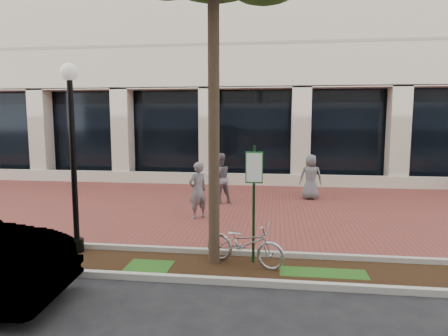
# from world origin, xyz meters

# --- Properties ---
(ground) EXTENTS (120.00, 120.00, 0.00)m
(ground) POSITION_xyz_m (0.00, 0.00, 0.00)
(ground) COLOR black
(ground) RESTS_ON ground
(brick_plaza) EXTENTS (40.00, 9.00, 0.01)m
(brick_plaza) POSITION_xyz_m (0.00, 0.00, 0.01)
(brick_plaza) COLOR brown
(brick_plaza) RESTS_ON ground
(planting_strip) EXTENTS (40.00, 1.50, 0.01)m
(planting_strip) POSITION_xyz_m (0.00, -5.25, 0.01)
(planting_strip) COLOR black
(planting_strip) RESTS_ON ground
(curb_plaza_side) EXTENTS (40.00, 0.12, 0.12)m
(curb_plaza_side) POSITION_xyz_m (0.00, -4.50, 0.06)
(curb_plaza_side) COLOR #A6A59C
(curb_plaza_side) RESTS_ON ground
(curb_street_side) EXTENTS (40.00, 0.12, 0.12)m
(curb_street_side) POSITION_xyz_m (0.00, -6.00, 0.06)
(curb_street_side) COLOR #A6A59C
(curb_street_side) RESTS_ON ground
(parking_sign) EXTENTS (0.34, 0.07, 2.35)m
(parking_sign) POSITION_xyz_m (0.56, -4.89, 1.50)
(parking_sign) COLOR #143817
(parking_sign) RESTS_ON ground
(lamppost) EXTENTS (0.36, 0.36, 4.00)m
(lamppost) POSITION_xyz_m (-3.25, -4.75, 2.27)
(lamppost) COLOR black
(lamppost) RESTS_ON ground
(locked_bicycle) EXTENTS (1.78, 1.15, 0.88)m
(locked_bicycle) POSITION_xyz_m (0.39, -5.02, 0.44)
(locked_bicycle) COLOR #B2B2B6
(locked_bicycle) RESTS_ON ground
(pedestrian_left) EXTENTS (0.70, 0.70, 1.65)m
(pedestrian_left) POSITION_xyz_m (-1.24, -1.51, 0.82)
(pedestrian_left) COLOR slate
(pedestrian_left) RESTS_ON ground
(pedestrian_mid) EXTENTS (1.05, 1.00, 1.72)m
(pedestrian_mid) POSITION_xyz_m (-0.93, 0.64, 0.86)
(pedestrian_mid) COLOR slate
(pedestrian_mid) RESTS_ON ground
(pedestrian_right) EXTENTS (0.80, 0.52, 1.61)m
(pedestrian_right) POSITION_xyz_m (2.21, 1.75, 0.81)
(pedestrian_right) COLOR #5C5C61
(pedestrian_right) RESTS_ON ground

